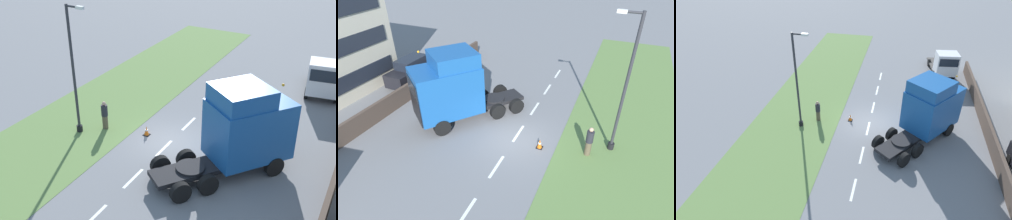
{
  "view_description": "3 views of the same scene",
  "coord_description": "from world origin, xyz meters",
  "views": [
    {
      "loc": [
        9.74,
        -18.2,
        12.82
      ],
      "look_at": [
        -0.33,
        0.39,
        1.85
      ],
      "focal_mm": 45.0,
      "sensor_mm": 36.0,
      "label": 1
    },
    {
      "loc": [
        -4.84,
        12.42,
        10.43
      ],
      "look_at": [
        0.03,
        1.17,
        2.78
      ],
      "focal_mm": 30.0,
      "sensor_mm": 36.0,
      "label": 2
    },
    {
      "loc": [
        1.92,
        -18.7,
        13.51
      ],
      "look_at": [
        -1.95,
        -0.84,
        1.58
      ],
      "focal_mm": 30.0,
      "sensor_mm": 36.0,
      "label": 3
    }
  ],
  "objects": [
    {
      "name": "ground_plane",
      "position": [
        0.0,
        0.0,
        0.0
      ],
      "size": [
        120.0,
        120.0,
        0.0
      ],
      "primitive_type": "plane",
      "color": "slate",
      "rests_on": "ground"
    },
    {
      "name": "lane_markings",
      "position": [
        0.0,
        -0.7,
        0.0
      ],
      "size": [
        0.16,
        21.0,
        0.0
      ],
      "color": "white",
      "rests_on": "ground"
    },
    {
      "name": "boundary_wall",
      "position": [
        9.0,
        0.0,
        0.63
      ],
      "size": [
        0.25,
        24.0,
        1.27
      ],
      "color": "#4C3D33",
      "rests_on": "ground"
    },
    {
      "name": "pedestrian",
      "position": [
        -4.22,
        -0.42,
        0.89
      ],
      "size": [
        0.39,
        0.39,
        1.81
      ],
      "color": "brown",
      "rests_on": "ground"
    },
    {
      "name": "lamp_post",
      "position": [
        -5.31,
        -1.45,
        3.52
      ],
      "size": [
        1.3,
        0.35,
        7.67
      ],
      "color": "black",
      "rests_on": "ground"
    },
    {
      "name": "traffic_cone_lead",
      "position": [
        -1.61,
        0.09,
        0.28
      ],
      "size": [
        0.36,
        0.36,
        0.58
      ],
      "color": "black",
      "rests_on": "ground"
    },
    {
      "name": "parked_car",
      "position": [
        10.72,
        -4.07,
        0.99
      ],
      "size": [
        1.88,
        4.61,
        2.03
      ],
      "rotation": [
        0.0,
        0.0,
        -0.02
      ],
      "color": "black",
      "rests_on": "ground"
    },
    {
      "name": "lorry_cab",
      "position": [
        4.43,
        -0.44,
        2.36
      ],
      "size": [
        6.28,
        7.01,
        4.83
      ],
      "rotation": [
        0.0,
        0.0,
        -0.66
      ],
      "color": "black",
      "rests_on": "ground"
    },
    {
      "name": "grass_verge",
      "position": [
        -6.0,
        0.0,
        0.01
      ],
      "size": [
        7.0,
        44.0,
        0.01
      ],
      "color": "#607F42",
      "rests_on": "ground"
    }
  ]
}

